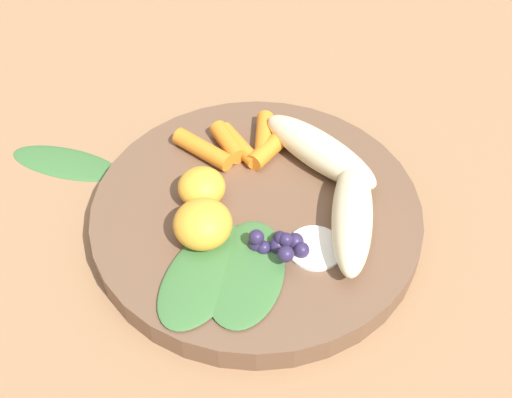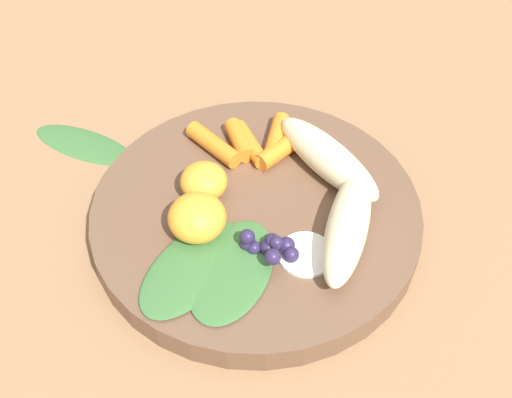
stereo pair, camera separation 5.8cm
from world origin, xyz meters
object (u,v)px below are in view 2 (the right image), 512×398
kale_leaf_stray (83,143)px  banana_peeled_right (348,226)px  orange_segment_near (197,218)px  banana_peeled_left (328,158)px  bowl (256,216)px

kale_leaf_stray → banana_peeled_right: bearing=175.5°
banana_peeled_right → orange_segment_near: 0.12m
banana_peeled_left → kale_leaf_stray: banana_peeled_left is taller
banana_peeled_left → kale_leaf_stray: size_ratio=1.12×
bowl → kale_leaf_stray: (-0.08, -0.19, -0.01)m
banana_peeled_right → kale_leaf_stray: bearing=75.3°
bowl → banana_peeled_left: 0.08m
banana_peeled_left → orange_segment_near: 0.13m
banana_peeled_left → banana_peeled_right: (0.08, 0.02, 0.00)m
orange_segment_near → kale_leaf_stray: bearing=-128.6°
bowl → kale_leaf_stray: bearing=-113.0°
kale_leaf_stray → orange_segment_near: bearing=158.2°
bowl → kale_leaf_stray: size_ratio=2.54×
orange_segment_near → banana_peeled_right: bearing=94.9°
banana_peeled_right → banana_peeled_left: bearing=22.5°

